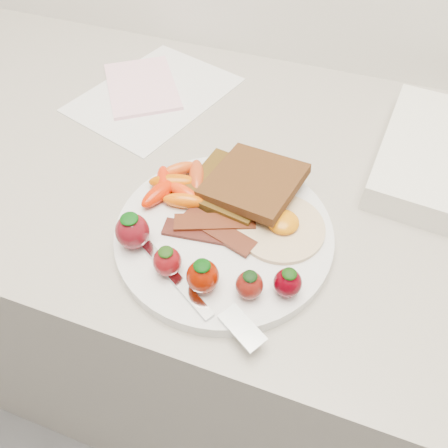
% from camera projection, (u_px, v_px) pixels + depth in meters
% --- Properties ---
extents(counter, '(2.00, 0.60, 0.90)m').
position_uv_depth(counter, '(254.00, 319.00, 0.97)').
color(counter, gray).
rests_on(counter, ground).
extents(plate, '(0.27, 0.27, 0.02)m').
position_uv_depth(plate, '(224.00, 234.00, 0.54)').
color(plate, silver).
rests_on(plate, counter).
extents(toast_lower, '(0.12, 0.12, 0.01)m').
position_uv_depth(toast_lower, '(231.00, 187.00, 0.57)').
color(toast_lower, '#50330E').
rests_on(toast_lower, plate).
extents(toast_upper, '(0.13, 0.13, 0.03)m').
position_uv_depth(toast_upper, '(254.00, 182.00, 0.56)').
color(toast_upper, '#34200D').
rests_on(toast_upper, toast_lower).
extents(fried_egg, '(0.14, 0.14, 0.02)m').
position_uv_depth(fried_egg, '(281.00, 226.00, 0.53)').
color(fried_egg, beige).
rests_on(fried_egg, plate).
extents(bacon_strips, '(0.12, 0.07, 0.01)m').
position_uv_depth(bacon_strips, '(212.00, 228.00, 0.53)').
color(bacon_strips, black).
rests_on(bacon_strips, plate).
extents(baby_carrots, '(0.09, 0.11, 0.02)m').
position_uv_depth(baby_carrots, '(176.00, 185.00, 0.57)').
color(baby_carrots, '#C45200').
rests_on(baby_carrots, plate).
extents(strawberries, '(0.22, 0.07, 0.05)m').
position_uv_depth(strawberries, '(192.00, 261.00, 0.48)').
color(strawberries, '#610D15').
rests_on(strawberries, plate).
extents(fork, '(0.17, 0.09, 0.00)m').
position_uv_depth(fork, '(205.00, 300.00, 0.47)').
color(fork, silver).
rests_on(fork, plate).
extents(paper_sheet, '(0.27, 0.31, 0.00)m').
position_uv_depth(paper_sheet, '(155.00, 94.00, 0.75)').
color(paper_sheet, white).
rests_on(paper_sheet, counter).
extents(notepad, '(0.19, 0.20, 0.01)m').
position_uv_depth(notepad, '(142.00, 86.00, 0.76)').
color(notepad, '#FEC0D4').
rests_on(notepad, paper_sheet).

